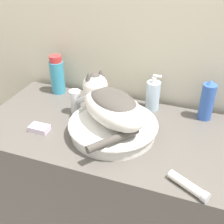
# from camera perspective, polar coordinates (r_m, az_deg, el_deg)

# --- Properties ---
(wall_back) EXTENTS (8.00, 0.05, 2.40)m
(wall_back) POSITION_cam_1_polar(r_m,az_deg,el_deg) (1.29, 6.23, 16.87)
(wall_back) COLOR beige
(wall_back) RESTS_ON ground_plane
(vanity_counter) EXTENTS (1.16, 0.54, 0.86)m
(vanity_counter) POSITION_cam_1_polar(r_m,az_deg,el_deg) (1.45, 0.98, -17.69)
(vanity_counter) COLOR #56514C
(vanity_counter) RESTS_ON ground_plane
(sink_basin) EXTENTS (0.36, 0.36, 0.06)m
(sink_basin) POSITION_cam_1_polar(r_m,az_deg,el_deg) (1.11, 0.21, -3.03)
(sink_basin) COLOR silver
(sink_basin) RESTS_ON vanity_counter
(cat) EXTENTS (0.35, 0.38, 0.17)m
(cat) POSITION_cam_1_polar(r_m,az_deg,el_deg) (1.07, -0.29, 1.67)
(cat) COLOR silver
(cat) RESTS_ON sink_basin
(faucet) EXTENTS (0.15, 0.09, 0.15)m
(faucet) POSITION_cam_1_polar(r_m,az_deg,el_deg) (1.22, -6.97, 2.30)
(faucet) COLOR silver
(faucet) RESTS_ON vanity_counter
(soap_pump_bottle) EXTENTS (0.06, 0.06, 0.17)m
(soap_pump_bottle) POSITION_cam_1_polar(r_m,az_deg,el_deg) (1.27, 8.29, 3.40)
(soap_pump_bottle) COLOR silver
(soap_pump_bottle) RESTS_ON vanity_counter
(mouthwash_bottle) EXTENTS (0.07, 0.07, 0.19)m
(mouthwash_bottle) POSITION_cam_1_polar(r_m,az_deg,el_deg) (1.42, -11.07, 7.36)
(mouthwash_bottle) COLOR teal
(mouthwash_bottle) RESTS_ON vanity_counter
(spray_bottle_trigger) EXTENTS (0.06, 0.06, 0.18)m
(spray_bottle_trigger) POSITION_cam_1_polar(r_m,az_deg,el_deg) (1.25, 18.77, 2.14)
(spray_bottle_trigger) COLOR #335BB7
(spray_bottle_trigger) RESTS_ON vanity_counter
(cream_tube) EXTENTS (0.14, 0.09, 0.03)m
(cream_tube) POSITION_cam_1_polar(r_m,az_deg,el_deg) (0.93, 15.34, -14.30)
(cream_tube) COLOR silver
(cream_tube) RESTS_ON vanity_counter
(soap_bar) EXTENTS (0.08, 0.05, 0.02)m
(soap_bar) POSITION_cam_1_polar(r_m,az_deg,el_deg) (1.18, -14.52, -3.25)
(soap_bar) COLOR silver
(soap_bar) RESTS_ON vanity_counter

